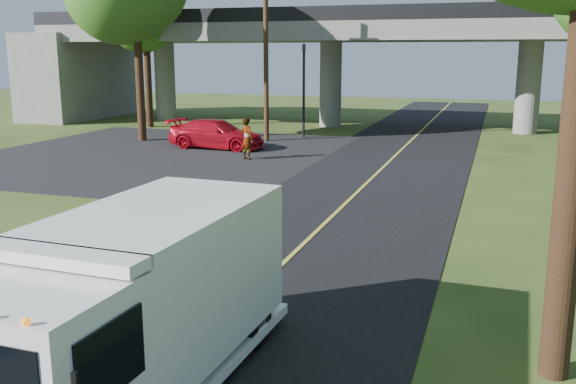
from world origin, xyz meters
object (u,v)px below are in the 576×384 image
at_px(utility_pole, 266,55).
at_px(red_sedan, 217,134).
at_px(step_van, 135,302).
at_px(pedestrian, 247,139).
at_px(tree_left_far, 146,8).
at_px(traffic_signal, 304,80).

xyz_separation_m(utility_pole, red_sedan, (-1.45, -3.34, -3.88)).
height_order(utility_pole, step_van, utility_pole).
distance_m(red_sedan, pedestrian, 3.87).
relative_size(utility_pole, red_sedan, 1.82).
bearing_deg(red_sedan, utility_pole, -20.34).
height_order(utility_pole, tree_left_far, tree_left_far).
distance_m(tree_left_far, red_sedan, 12.58).
bearing_deg(pedestrian, red_sedan, -18.01).
relative_size(traffic_signal, utility_pole, 0.58).
bearing_deg(step_van, pedestrian, 109.51).
distance_m(traffic_signal, pedestrian, 8.38).
bearing_deg(step_van, tree_left_far, 121.70).
distance_m(tree_left_far, step_van, 34.26).
bearing_deg(traffic_signal, pedestrian, -91.51).
xyz_separation_m(tree_left_far, step_van, (16.69, -29.31, -6.05)).
bearing_deg(traffic_signal, step_van, -77.90).
bearing_deg(step_van, traffic_signal, 104.15).
distance_m(utility_pole, red_sedan, 5.32).
height_order(utility_pole, pedestrian, utility_pole).
bearing_deg(tree_left_far, red_sedan, -42.43).
relative_size(red_sedan, pedestrian, 2.61).
height_order(traffic_signal, pedestrian, traffic_signal).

